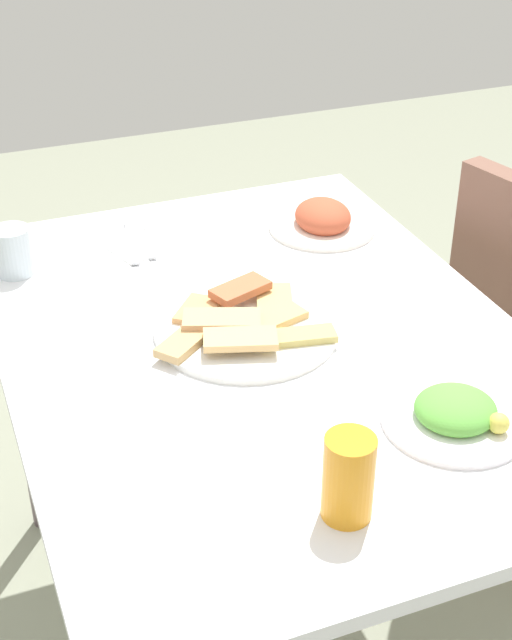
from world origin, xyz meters
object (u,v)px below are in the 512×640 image
at_px(soda_can, 348,478).
at_px(paper_napkin, 141,242).
at_px(salad_plate_rice, 323,220).
at_px(fork, 132,241).
at_px(dining_table, 262,378).
at_px(salad_plate_greens, 456,414).
at_px(pide_platter, 244,326).
at_px(spoon, 150,238).
at_px(drinking_glass, 13,251).

distance_m(soda_can, paper_napkin, 0.84).
xyz_separation_m(salad_plate_rice, fork, (-0.07, -0.38, -0.01)).
xyz_separation_m(dining_table, salad_plate_greens, (0.32, 0.18, 0.10)).
height_order(dining_table, pide_platter, pide_platter).
distance_m(soda_can, fork, 0.84).
bearing_deg(salad_plate_rice, salad_plate_greens, -7.71).
xyz_separation_m(salad_plate_rice, spoon, (-0.07, -0.35, -0.01)).
bearing_deg(salad_plate_rice, spoon, -102.18).
relative_size(dining_table, salad_plate_greens, 5.40).
distance_m(dining_table, spoon, 0.43).
relative_size(dining_table, spoon, 6.80).
relative_size(soda_can, spoon, 0.71).
relative_size(salad_plate_rice, soda_can, 1.80).
bearing_deg(salad_plate_rice, dining_table, -38.28).
bearing_deg(paper_napkin, drinking_glass, -81.78).
xyz_separation_m(drinking_glass, fork, (-0.04, 0.23, -0.04)).
bearing_deg(pide_platter, salad_plate_greens, 30.30).
bearing_deg(salad_plate_greens, soda_can, -64.12).
bearing_deg(soda_can, pide_platter, 175.98).
bearing_deg(spoon, dining_table, 22.01).
height_order(pide_platter, salad_plate_greens, salad_plate_greens).
xyz_separation_m(dining_table, spoon, (-0.41, -0.08, 0.09)).
bearing_deg(salad_plate_greens, paper_napkin, -159.26).
distance_m(salad_plate_greens, paper_napkin, 0.78).
height_order(soda_can, paper_napkin, soda_can).
distance_m(pide_platter, soda_can, 0.46).
bearing_deg(paper_napkin, salad_plate_rice, 78.40).
bearing_deg(fork, soda_can, 14.61).
relative_size(dining_table, soda_can, 9.54).
bearing_deg(spoon, salad_plate_greens, 30.56).
height_order(dining_table, spoon, spoon).
height_order(salad_plate_greens, drinking_glass, drinking_glass).
distance_m(salad_plate_rice, spoon, 0.35).
height_order(pide_platter, soda_can, soda_can).
height_order(dining_table, fork, fork).
xyz_separation_m(drinking_glass, paper_napkin, (-0.04, 0.25, -0.04)).
height_order(pide_platter, paper_napkin, pide_platter).
height_order(dining_table, paper_napkin, paper_napkin).
bearing_deg(pide_platter, fork, -166.35).
distance_m(dining_table, pide_platter, 0.10).
xyz_separation_m(salad_plate_greens, soda_can, (0.11, -0.23, 0.04)).
height_order(salad_plate_greens, fork, salad_plate_greens).
xyz_separation_m(salad_plate_rice, paper_napkin, (-0.07, -0.36, -0.02)).
distance_m(soda_can, drinking_glass, 0.86).
xyz_separation_m(dining_table, pide_platter, (-0.03, -0.02, 0.10)).
bearing_deg(fork, salad_plate_greens, 32.38).
relative_size(drinking_glass, fork, 0.48).
distance_m(dining_table, paper_napkin, 0.43).
xyz_separation_m(pide_platter, drinking_glass, (-0.35, -0.33, 0.03)).
relative_size(salad_plate_greens, spoon, 1.26).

